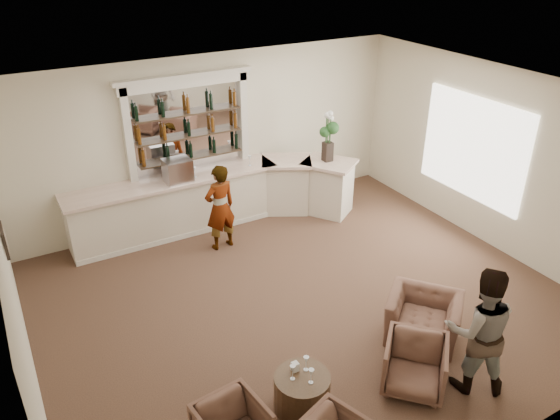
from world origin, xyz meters
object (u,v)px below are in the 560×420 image
Objects in this scene: bar_counter at (218,199)px; armchair_far at (423,317)px; armchair_right at (415,365)px; espresso_machine at (178,170)px; cocktail_table at (302,392)px; sommelier at (220,207)px; flower_vase at (328,133)px; guest at (479,331)px.

armchair_far is (1.22, -4.58, -0.24)m from bar_counter.
espresso_machine reaches higher than armchair_right.
cocktail_table is 4.99m from espresso_machine.
bar_counter is 8.22× the size of cocktail_table.
espresso_machine is at bearing 87.04° from cocktail_table.
armchair_right is (0.43, -5.28, -0.22)m from bar_counter.
bar_counter is 1.09m from espresso_machine.
sommelier is 1.58× the size of flower_vase.
armchair_right is 0.76× the size of flower_vase.
bar_counter reaches higher than armchair_right.
guest is at bearing -78.92° from bar_counter.
armchair_right reaches higher than armchair_far.
sommelier is at bearing 145.20° from armchair_right.
espresso_machine is 0.46× the size of flower_vase.
sommelier reaches higher than espresso_machine.
espresso_machine is (-0.47, 0.81, 0.53)m from sommelier.
sommelier is 4.99m from guest.
espresso_machine is at bearing -178.94° from bar_counter.
cocktail_table is at bearing -122.24° from armchair_far.
espresso_machine is (-1.19, 5.27, 0.99)m from armchair_right.
sommelier is at bearing 162.27° from armchair_far.
armchair_far is 4.38m from flower_vase.
guest is 1.70× the size of flower_vase.
armchair_far is (0.79, 0.70, -0.03)m from armchair_right.
espresso_machine reaches higher than cocktail_table.
cocktail_table is at bearing 72.34° from sommelier.
armchair_right is (-0.67, 0.34, -0.53)m from guest.
bar_counter reaches higher than cocktail_table.
cocktail_table is 0.67× the size of flower_vase.
flower_vase reaches higher than armchair_right.
guest is (2.12, -0.74, 0.64)m from cocktail_table.
espresso_machine is at bearing -67.69° from sommelier.
guest is at bearing -102.34° from flower_vase.
guest is at bearing 98.66° from sommelier.
flower_vase reaches higher than armchair_far.
bar_counter is at bearing 140.57° from armchair_right.
sommelier is at bearing -40.08° from guest.
bar_counter is at bearing -45.27° from guest.
espresso_machine is at bearing 163.75° from armchair_far.
sommelier is 2.09× the size of armchair_right.
flower_vase is (1.78, 4.73, 1.37)m from armchair_right.
flower_vase is (2.21, -0.55, 1.15)m from bar_counter.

